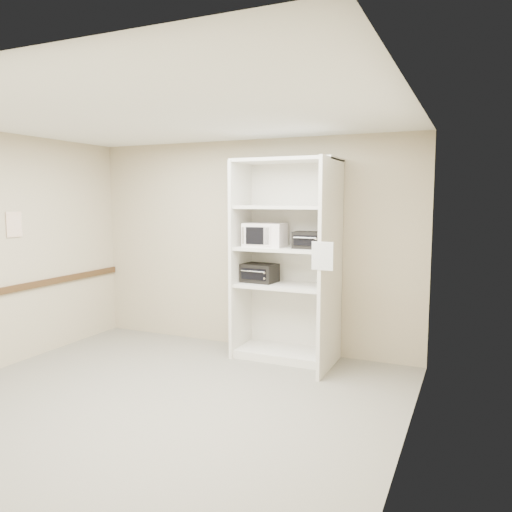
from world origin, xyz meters
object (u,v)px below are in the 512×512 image
at_px(shelving_unit, 290,267).
at_px(microwave, 265,235).
at_px(toaster_oven_lower, 260,273).
at_px(toaster_oven_upper, 309,240).

xyz_separation_m(shelving_unit, microwave, (-0.31, -0.02, 0.38)).
bearing_deg(microwave, toaster_oven_lower, 152.90).
height_order(microwave, toaster_oven_lower, microwave).
relative_size(shelving_unit, microwave, 5.08).
bearing_deg(microwave, toaster_oven_upper, -4.64).
bearing_deg(toaster_oven_lower, microwave, -18.42).
height_order(shelving_unit, toaster_oven_lower, shelving_unit).
relative_size(toaster_oven_upper, toaster_oven_lower, 0.84).
height_order(toaster_oven_upper, toaster_oven_lower, toaster_oven_upper).
distance_m(shelving_unit, toaster_oven_upper, 0.42).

